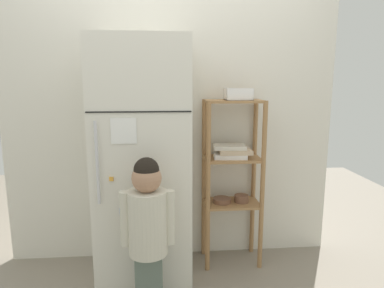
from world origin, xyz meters
TOP-DOWN VIEW (x-y plane):
  - ground_plane at (0.00, 0.00)m, footprint 6.00×6.00m
  - kitchen_wall_back at (0.00, 0.34)m, footprint 2.65×0.03m
  - refrigerator at (-0.21, 0.02)m, footprint 0.66×0.61m
  - child_standing at (-0.17, -0.44)m, footprint 0.33×0.24m
  - pantry_shelf_unit at (0.47, 0.16)m, footprint 0.45×0.29m
  - fruit_bin at (0.51, 0.15)m, footprint 0.20×0.15m

SIDE VIEW (x-z plane):
  - ground_plane at x=0.00m, z-range 0.00..0.00m
  - child_standing at x=-0.17m, z-range 0.11..1.13m
  - pantry_shelf_unit at x=0.47m, z-range 0.12..1.44m
  - refrigerator at x=-0.21m, z-range 0.00..1.76m
  - kitchen_wall_back at x=0.00m, z-range 0.00..2.26m
  - fruit_bin at x=0.51m, z-range 1.32..1.40m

